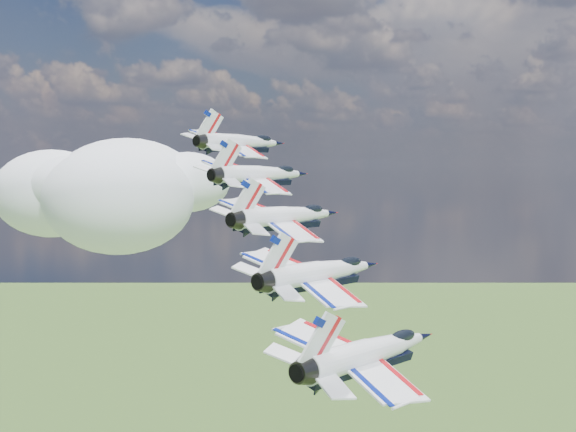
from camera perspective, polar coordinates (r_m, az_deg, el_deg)
The scene contains 6 objects.
cloud_left at distance 187.47m, azimuth -11.28°, elevation 2.34°, with size 51.19×40.22×20.11m, color white.
jet_0 at distance 92.62m, azimuth -3.25°, elevation 5.26°, with size 9.80×14.51×4.33m, color white, non-canonical shape.
jet_1 at distance 81.75m, azimuth -1.83°, elevation 2.98°, with size 9.80×14.51×4.33m, color silver, non-canonical shape.
jet_2 at distance 71.11m, azimuth -0.00°, elevation 0.00°, with size 9.80×14.51×4.33m, color white, non-canonical shape.
jet_3 at distance 60.83m, azimuth 2.47°, elevation -4.00°, with size 9.80×14.51×4.33m, color white, non-canonical shape.
jet_4 at distance 51.12m, azimuth 5.95°, elevation -9.57°, with size 9.80×14.51×4.33m, color white, non-canonical shape.
Camera 1 is at (29.31, -56.08, 147.63)m, focal length 50.00 mm.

